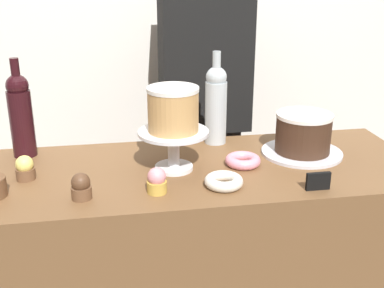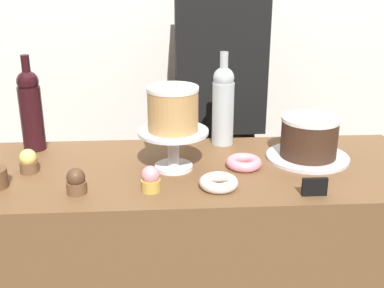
{
  "view_description": "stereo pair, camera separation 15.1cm",
  "coord_description": "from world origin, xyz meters",
  "px_view_note": "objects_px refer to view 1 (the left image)",
  "views": [
    {
      "loc": [
        -0.24,
        -1.4,
        1.51
      ],
      "look_at": [
        0.0,
        0.0,
        0.98
      ],
      "focal_mm": 45.95,
      "sensor_mm": 36.0,
      "label": 1
    },
    {
      "loc": [
        -0.09,
        -1.41,
        1.51
      ],
      "look_at": [
        0.0,
        0.0,
        0.98
      ],
      "focal_mm": 45.95,
      "sensor_mm": 36.0,
      "label": 2
    }
  ],
  "objects_px": {
    "cupcake_lemon": "(25,169)",
    "price_sign_chalkboard": "(318,181)",
    "wine_bottle_dark_red": "(21,114)",
    "donut_pink": "(243,160)",
    "cupcake_strawberry": "(157,181)",
    "cake_stand_pedestal": "(174,143)",
    "cupcake_chocolate": "(81,187)",
    "white_layer_cake": "(173,109)",
    "chocolate_round_cake": "(303,133)",
    "wine_bottle_clear": "(216,103)",
    "barista_figure": "(204,128)",
    "donut_sugar": "(224,181)"
  },
  "relations": [
    {
      "from": "cake_stand_pedestal",
      "to": "donut_sugar",
      "type": "relative_size",
      "value": 1.93
    },
    {
      "from": "wine_bottle_dark_red",
      "to": "cupcake_chocolate",
      "type": "bearing_deg",
      "value": -61.16
    },
    {
      "from": "chocolate_round_cake",
      "to": "cupcake_strawberry",
      "type": "distance_m",
      "value": 0.55
    },
    {
      "from": "donut_sugar",
      "to": "barista_figure",
      "type": "relative_size",
      "value": 0.07
    },
    {
      "from": "wine_bottle_clear",
      "to": "cupcake_lemon",
      "type": "height_order",
      "value": "wine_bottle_clear"
    },
    {
      "from": "white_layer_cake",
      "to": "barista_figure",
      "type": "distance_m",
      "value": 0.66
    },
    {
      "from": "white_layer_cake",
      "to": "wine_bottle_dark_red",
      "type": "relative_size",
      "value": 0.48
    },
    {
      "from": "price_sign_chalkboard",
      "to": "white_layer_cake",
      "type": "bearing_deg",
      "value": 150.66
    },
    {
      "from": "wine_bottle_dark_red",
      "to": "white_layer_cake",
      "type": "bearing_deg",
      "value": -23.06
    },
    {
      "from": "wine_bottle_clear",
      "to": "price_sign_chalkboard",
      "type": "relative_size",
      "value": 4.65
    },
    {
      "from": "cupcake_lemon",
      "to": "price_sign_chalkboard",
      "type": "bearing_deg",
      "value": -14.24
    },
    {
      "from": "cupcake_lemon",
      "to": "cupcake_chocolate",
      "type": "distance_m",
      "value": 0.23
    },
    {
      "from": "cupcake_chocolate",
      "to": "barista_figure",
      "type": "distance_m",
      "value": 0.88
    },
    {
      "from": "cake_stand_pedestal",
      "to": "donut_pink",
      "type": "distance_m",
      "value": 0.23
    },
    {
      "from": "barista_figure",
      "to": "donut_pink",
      "type": "bearing_deg",
      "value": -88.72
    },
    {
      "from": "chocolate_round_cake",
      "to": "cupcake_strawberry",
      "type": "bearing_deg",
      "value": -157.57
    },
    {
      "from": "white_layer_cake",
      "to": "donut_sugar",
      "type": "bearing_deg",
      "value": -50.11
    },
    {
      "from": "white_layer_cake",
      "to": "wine_bottle_dark_red",
      "type": "bearing_deg",
      "value": 156.94
    },
    {
      "from": "wine_bottle_dark_red",
      "to": "cupcake_lemon",
      "type": "xyz_separation_m",
      "value": [
        0.03,
        -0.21,
        -0.11
      ]
    },
    {
      "from": "cake_stand_pedestal",
      "to": "cupcake_lemon",
      "type": "distance_m",
      "value": 0.45
    },
    {
      "from": "cupcake_strawberry",
      "to": "wine_bottle_clear",
      "type": "bearing_deg",
      "value": 56.39
    },
    {
      "from": "cupcake_lemon",
      "to": "price_sign_chalkboard",
      "type": "xyz_separation_m",
      "value": [
        0.82,
        -0.21,
        -0.01
      ]
    },
    {
      "from": "cupcake_lemon",
      "to": "cupcake_chocolate",
      "type": "bearing_deg",
      "value": -42.17
    },
    {
      "from": "cake_stand_pedestal",
      "to": "cupcake_strawberry",
      "type": "distance_m",
      "value": 0.18
    },
    {
      "from": "cake_stand_pedestal",
      "to": "donut_pink",
      "type": "height_order",
      "value": "cake_stand_pedestal"
    },
    {
      "from": "white_layer_cake",
      "to": "price_sign_chalkboard",
      "type": "distance_m",
      "value": 0.47
    },
    {
      "from": "wine_bottle_clear",
      "to": "chocolate_round_cake",
      "type": "bearing_deg",
      "value": -31.72
    },
    {
      "from": "white_layer_cake",
      "to": "wine_bottle_clear",
      "type": "xyz_separation_m",
      "value": [
        0.18,
        0.22,
        -0.05
      ]
    },
    {
      "from": "donut_pink",
      "to": "barista_figure",
      "type": "distance_m",
      "value": 0.58
    },
    {
      "from": "chocolate_round_cake",
      "to": "wine_bottle_clear",
      "type": "height_order",
      "value": "wine_bottle_clear"
    },
    {
      "from": "wine_bottle_dark_red",
      "to": "cupcake_chocolate",
      "type": "height_order",
      "value": "wine_bottle_dark_red"
    },
    {
      "from": "white_layer_cake",
      "to": "cupcake_lemon",
      "type": "bearing_deg",
      "value": -179.33
    },
    {
      "from": "cake_stand_pedestal",
      "to": "price_sign_chalkboard",
      "type": "height_order",
      "value": "cake_stand_pedestal"
    },
    {
      "from": "chocolate_round_cake",
      "to": "wine_bottle_clear",
      "type": "distance_m",
      "value": 0.32
    },
    {
      "from": "cupcake_lemon",
      "to": "cupcake_strawberry",
      "type": "distance_m",
      "value": 0.4
    },
    {
      "from": "chocolate_round_cake",
      "to": "donut_sugar",
      "type": "distance_m",
      "value": 0.38
    },
    {
      "from": "cupcake_strawberry",
      "to": "chocolate_round_cake",
      "type": "bearing_deg",
      "value": 22.43
    },
    {
      "from": "cake_stand_pedestal",
      "to": "donut_sugar",
      "type": "bearing_deg",
      "value": -50.11
    },
    {
      "from": "cupcake_chocolate",
      "to": "price_sign_chalkboard",
      "type": "height_order",
      "value": "cupcake_chocolate"
    },
    {
      "from": "cake_stand_pedestal",
      "to": "cupcake_strawberry",
      "type": "bearing_deg",
      "value": -113.84
    },
    {
      "from": "donut_pink",
      "to": "cupcake_lemon",
      "type": "bearing_deg",
      "value": 179.96
    },
    {
      "from": "wine_bottle_dark_red",
      "to": "donut_pink",
      "type": "xyz_separation_m",
      "value": [
        0.69,
        -0.21,
        -0.13
      ]
    },
    {
      "from": "cake_stand_pedestal",
      "to": "chocolate_round_cake",
      "type": "distance_m",
      "value": 0.44
    },
    {
      "from": "cupcake_chocolate",
      "to": "price_sign_chalkboard",
      "type": "xyz_separation_m",
      "value": [
        0.66,
        -0.06,
        -0.01
      ]
    },
    {
      "from": "barista_figure",
      "to": "white_layer_cake",
      "type": "bearing_deg",
      "value": -110.02
    },
    {
      "from": "cupcake_strawberry",
      "to": "price_sign_chalkboard",
      "type": "height_order",
      "value": "cupcake_strawberry"
    },
    {
      "from": "cupcake_lemon",
      "to": "cake_stand_pedestal",
      "type": "bearing_deg",
      "value": 0.67
    },
    {
      "from": "wine_bottle_clear",
      "to": "cupcake_chocolate",
      "type": "height_order",
      "value": "wine_bottle_clear"
    },
    {
      "from": "cake_stand_pedestal",
      "to": "barista_figure",
      "type": "distance_m",
      "value": 0.62
    },
    {
      "from": "chocolate_round_cake",
      "to": "wine_bottle_clear",
      "type": "relative_size",
      "value": 0.57
    }
  ]
}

